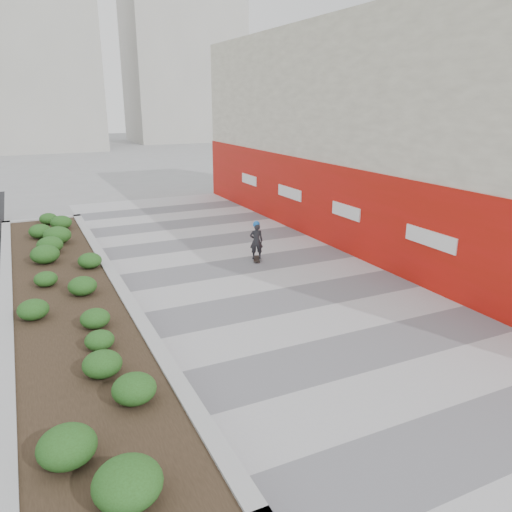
{
  "coord_description": "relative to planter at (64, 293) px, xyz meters",
  "views": [
    {
      "loc": [
        -6.21,
        -5.97,
        5.18
      ],
      "look_at": [
        -0.58,
        5.8,
        1.1
      ],
      "focal_mm": 35.0,
      "sensor_mm": 36.0,
      "label": 1
    }
  ],
  "objects": [
    {
      "name": "ground",
      "position": [
        5.5,
        -7.0,
        -0.42
      ],
      "size": [
        160.0,
        160.0,
        0.0
      ],
      "primitive_type": "plane",
      "color": "gray",
      "rests_on": "ground"
    },
    {
      "name": "walkway",
      "position": [
        5.5,
        -4.0,
        -0.41
      ],
      "size": [
        8.0,
        36.0,
        0.01
      ],
      "primitive_type": "cube",
      "color": "#A8A8AD",
      "rests_on": "ground"
    },
    {
      "name": "building",
      "position": [
        12.48,
        1.98,
        3.56
      ],
      "size": [
        6.04,
        24.08,
        8.0
      ],
      "color": "#BAB19F",
      "rests_on": "ground"
    },
    {
      "name": "planter",
      "position": [
        0.0,
        0.0,
        0.0
      ],
      "size": [
        3.0,
        18.0,
        0.9
      ],
      "color": "#9E9EA0",
      "rests_on": "ground"
    },
    {
      "name": "distant_bldg_north_l",
      "position": [
        0.5,
        48.0,
        9.58
      ],
      "size": [
        16.0,
        12.0,
        20.0
      ],
      "primitive_type": "cube",
      "color": "#ADAAA3",
      "rests_on": "ground"
    },
    {
      "name": "distant_bldg_north_r",
      "position": [
        20.5,
        53.0,
        11.58
      ],
      "size": [
        14.0,
        10.0,
        24.0
      ],
      "primitive_type": "cube",
      "color": "#ADAAA3",
      "rests_on": "ground"
    },
    {
      "name": "manhole_cover",
      "position": [
        6.0,
        -4.0,
        -0.42
      ],
      "size": [
        0.44,
        0.44,
        0.01
      ],
      "primitive_type": "cylinder",
      "color": "#595654",
      "rests_on": "ground"
    },
    {
      "name": "skateboarder",
      "position": [
        6.23,
        1.49,
        0.28
      ],
      "size": [
        0.51,
        0.74,
        1.37
      ],
      "rotation": [
        0.0,
        0.0,
        -0.4
      ],
      "color": "beige",
      "rests_on": "ground"
    }
  ]
}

